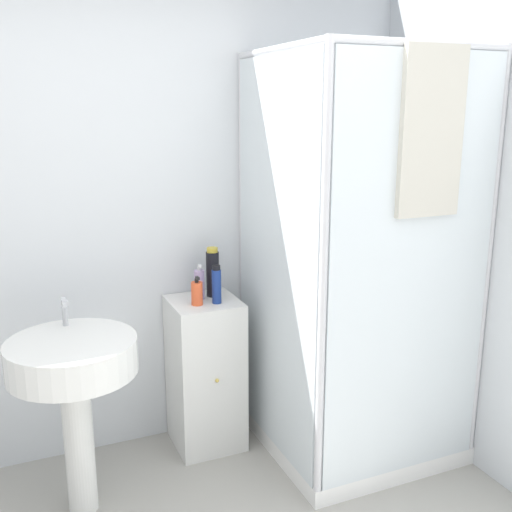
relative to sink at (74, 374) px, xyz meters
The scene contains 8 objects.
wall_back 0.81m from the sink, 66.89° to the left, with size 6.40×0.06×2.50m, color silver.
shower_enclosure 1.37m from the sink, ahead, with size 0.93×0.96×2.06m.
vanity_cabinet 0.81m from the sink, 23.89° to the left, with size 0.35×0.38×0.82m.
sink is the anchor object (origin of this frame).
soap_dispenser 0.73m from the sink, 21.81° to the left, with size 0.06×0.06×0.15m.
shampoo_bottle_tall_black 0.90m from the sink, 25.43° to the left, with size 0.07×0.07×0.26m.
shampoo_bottle_blue 0.82m from the sink, 18.17° to the left, with size 0.05×0.05×0.20m.
lotion_bottle_white 0.80m from the sink, 26.63° to the left, with size 0.05×0.05×0.19m.
Camera 1 is at (-0.44, -1.32, 1.79)m, focal length 42.00 mm.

